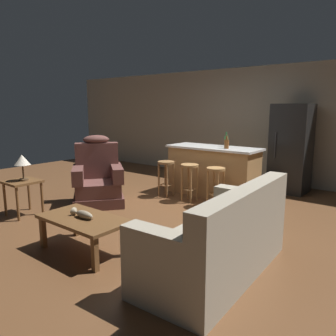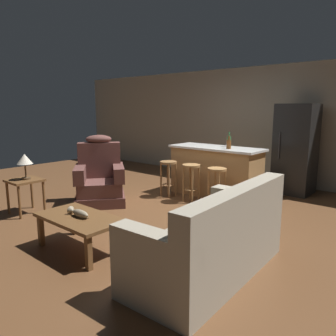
# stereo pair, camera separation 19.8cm
# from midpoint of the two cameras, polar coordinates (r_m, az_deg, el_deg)

# --- Properties ---
(ground_plane) EXTENTS (12.00, 12.00, 0.00)m
(ground_plane) POSITION_cam_midpoint_polar(r_m,az_deg,el_deg) (5.43, -0.74, -7.61)
(ground_plane) COLOR brown
(back_wall) EXTENTS (12.00, 0.05, 2.60)m
(back_wall) POSITION_cam_midpoint_polar(r_m,az_deg,el_deg) (7.84, 13.95, 7.36)
(back_wall) COLOR #A89E89
(back_wall) RESTS_ON ground_plane
(coffee_table) EXTENTS (1.10, 0.60, 0.42)m
(coffee_table) POSITION_cam_midpoint_polar(r_m,az_deg,el_deg) (4.04, -15.86, -9.04)
(coffee_table) COLOR brown
(coffee_table) RESTS_ON ground_plane
(fish_figurine) EXTENTS (0.34, 0.10, 0.10)m
(fish_figurine) POSITION_cam_midpoint_polar(r_m,az_deg,el_deg) (4.00, -16.05, -7.76)
(fish_figurine) COLOR #4C3823
(fish_figurine) RESTS_ON coffee_table
(couch) EXTENTS (0.93, 1.94, 0.94)m
(couch) POSITION_cam_midpoint_polar(r_m,az_deg,el_deg) (3.44, 7.49, -12.64)
(couch) COLOR #9E937F
(couch) RESTS_ON ground_plane
(recliner_near_lamp) EXTENTS (1.18, 1.18, 1.20)m
(recliner_near_lamp) POSITION_cam_midpoint_polar(r_m,az_deg,el_deg) (5.97, -13.05, -2.02)
(recliner_near_lamp) COLOR brown
(recliner_near_lamp) RESTS_ON ground_plane
(end_table) EXTENTS (0.48, 0.48, 0.56)m
(end_table) POSITION_cam_midpoint_polar(r_m,az_deg,el_deg) (5.67, -24.92, -2.98)
(end_table) COLOR brown
(end_table) RESTS_ON ground_plane
(table_lamp) EXTENTS (0.24, 0.24, 0.41)m
(table_lamp) POSITION_cam_midpoint_polar(r_m,az_deg,el_deg) (5.59, -24.99, 1.09)
(table_lamp) COLOR #4C3823
(table_lamp) RESTS_ON end_table
(kitchen_island) EXTENTS (1.80, 0.70, 0.95)m
(kitchen_island) POSITION_cam_midpoint_polar(r_m,az_deg,el_deg) (6.38, 6.94, -0.51)
(kitchen_island) COLOR #AD7F4C
(kitchen_island) RESTS_ON ground_plane
(bar_stool_left) EXTENTS (0.32, 0.32, 0.68)m
(bar_stool_left) POSITION_cam_midpoint_polar(r_m,az_deg,el_deg) (6.25, -1.24, -0.72)
(bar_stool_left) COLOR olive
(bar_stool_left) RESTS_ON ground_plane
(bar_stool_middle) EXTENTS (0.32, 0.32, 0.68)m
(bar_stool_middle) POSITION_cam_midpoint_polar(r_m,az_deg,el_deg) (5.93, 2.81, -1.35)
(bar_stool_middle) COLOR #A87A47
(bar_stool_middle) RESTS_ON ground_plane
(bar_stool_right) EXTENTS (0.32, 0.32, 0.68)m
(bar_stool_right) POSITION_cam_midpoint_polar(r_m,az_deg,el_deg) (5.64, 7.30, -2.04)
(bar_stool_right) COLOR #A87A47
(bar_stool_right) RESTS_ON ground_plane
(refrigerator) EXTENTS (0.70, 0.69, 1.76)m
(refrigerator) POSITION_cam_midpoint_polar(r_m,az_deg,el_deg) (6.95, 19.87, 3.20)
(refrigerator) COLOR black
(refrigerator) RESTS_ON ground_plane
(bottle_tall_green) EXTENTS (0.07, 0.07, 0.28)m
(bottle_tall_green) POSITION_cam_midpoint_polar(r_m,az_deg,el_deg) (6.42, 9.22, 4.71)
(bottle_tall_green) COLOR #2D6B38
(bottle_tall_green) RESTS_ON kitchen_island
(bottle_short_amber) EXTENTS (0.08, 0.08, 0.23)m
(bottle_short_amber) POSITION_cam_midpoint_polar(r_m,az_deg,el_deg) (6.03, 9.23, 4.19)
(bottle_short_amber) COLOR brown
(bottle_short_amber) RESTS_ON kitchen_island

